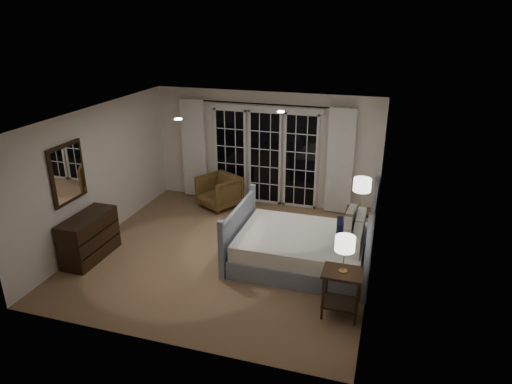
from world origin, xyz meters
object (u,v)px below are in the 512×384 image
(bed, at_px, (305,247))
(lamp_right, at_px, (362,185))
(lamp_left, at_px, (345,244))
(armchair, at_px, (219,191))
(nightstand_left, at_px, (342,286))
(nightstand_right, at_px, (359,221))
(dresser, at_px, (89,237))

(bed, bearing_deg, lamp_right, 54.62)
(lamp_left, distance_m, lamp_right, 2.34)
(armchair, bearing_deg, bed, -10.22)
(bed, xyz_separation_m, lamp_right, (0.79, 1.11, 0.81))
(bed, height_order, armchair, bed)
(nightstand_left, height_order, armchair, armchair)
(nightstand_right, bearing_deg, nightstand_left, -90.82)
(lamp_right, relative_size, armchair, 0.79)
(dresser, bearing_deg, nightstand_left, -4.79)
(nightstand_left, relative_size, armchair, 0.90)
(nightstand_left, xyz_separation_m, armchair, (-3.07, 3.15, -0.11))
(bed, distance_m, lamp_right, 1.59)
(armchair, distance_m, dresser, 3.08)
(lamp_left, height_order, armchair, lamp_left)
(lamp_left, relative_size, dresser, 0.47)
(nightstand_left, relative_size, lamp_right, 1.15)
(nightstand_left, xyz_separation_m, lamp_left, (0.00, -0.00, 0.66))
(bed, distance_m, lamp_left, 1.65)
(lamp_left, bearing_deg, bed, 121.81)
(nightstand_left, bearing_deg, armchair, 134.27)
(lamp_left, distance_m, dresser, 4.48)
(bed, relative_size, dresser, 2.04)
(bed, height_order, dresser, bed)
(nightstand_right, height_order, lamp_left, lamp_left)
(bed, distance_m, dresser, 3.74)
(nightstand_left, xyz_separation_m, lamp_right, (0.03, 2.34, 0.67))
(bed, relative_size, nightstand_left, 3.24)
(nightstand_left, bearing_deg, lamp_right, 89.18)
(lamp_left, bearing_deg, armchair, 134.27)
(bed, height_order, lamp_left, bed)
(nightstand_right, distance_m, armchair, 3.21)
(nightstand_left, distance_m, armchair, 4.40)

